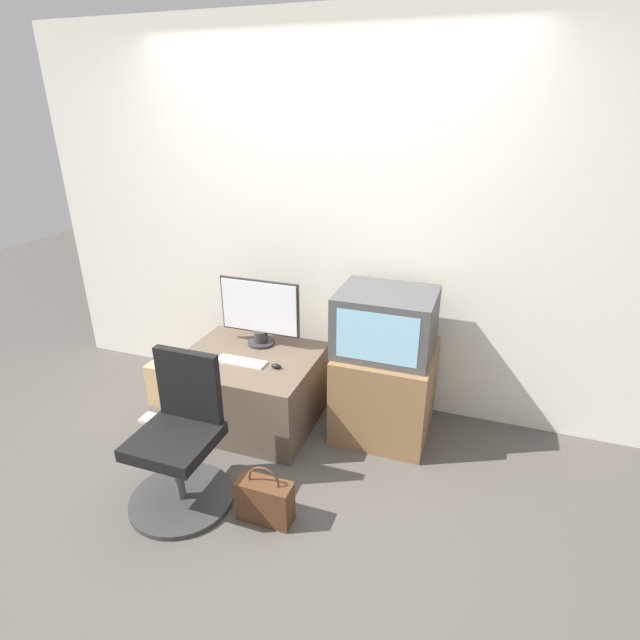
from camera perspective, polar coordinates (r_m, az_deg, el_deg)
The scene contains 12 objects.
ground_plane at distance 2.99m, azimuth -8.45°, elevation -20.18°, with size 12.00×12.00×0.00m, color #4C4742.
wall_back at distance 3.47m, azimuth 0.49°, elevation 10.92°, with size 4.40×0.05×2.60m.
desk at distance 3.52m, azimuth -7.93°, elevation -7.72°, with size 0.90×0.78×0.49m.
side_stand at distance 3.38m, azimuth 7.39°, elevation -7.99°, with size 0.60×0.62×0.60m.
main_monitor at distance 3.46m, azimuth -6.89°, elevation 0.92°, with size 0.58×0.19×0.48m.
keyboard at distance 3.32m, azimuth -8.99°, elevation -4.72°, with size 0.34×0.10×0.01m.
mouse at distance 3.22m, azimuth -5.03°, elevation -5.28°, with size 0.07×0.04×0.03m.
crt_tv at distance 3.14m, azimuth 7.51°, elevation -0.28°, with size 0.60×0.49×0.40m.
office_chair at distance 2.90m, azimuth -15.65°, elevation -13.82°, with size 0.58×0.58×0.86m.
cardboard_box_lower at distance 3.88m, azimuth -17.01°, elevation -6.87°, with size 0.24×0.20×0.32m.
handbag at distance 2.82m, azimuth -6.33°, elevation -19.79°, with size 0.30×0.13×0.34m.
book at distance 3.76m, azimuth -18.15°, elevation -10.81°, with size 0.23×0.11×0.02m.
Camera 1 is at (1.10, -1.88, 2.06)m, focal length 28.00 mm.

